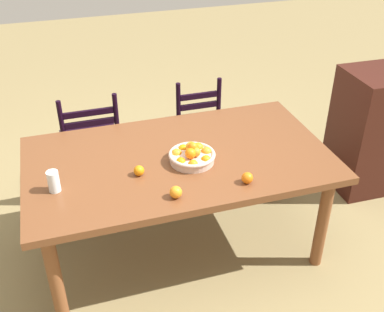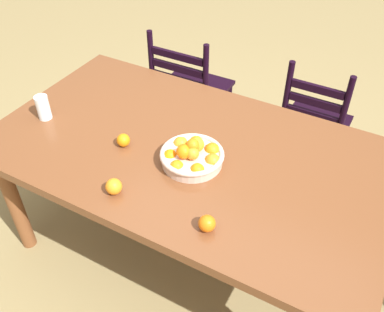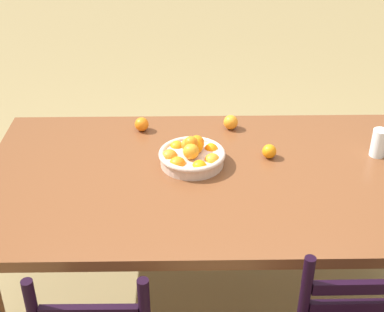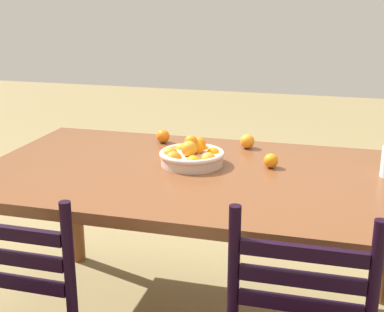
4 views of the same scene
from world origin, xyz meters
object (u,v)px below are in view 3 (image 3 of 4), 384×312
Objects in this scene: orange_loose_1 at (269,151)px; orange_loose_2 at (142,124)px; drinking_glass at (379,143)px; fruit_bowl at (192,156)px; orange_loose_0 at (231,122)px; dining_table at (207,190)px.

orange_loose_1 is 0.64m from orange_loose_2.
orange_loose_1 is at bearing 1.33° from drinking_glass.
fruit_bowl is 0.83m from drinking_glass.
dining_table is at bearing 72.21° from orange_loose_0.
orange_loose_0 is (-0.19, -0.32, -0.01)m from fruit_bowl.
orange_loose_0 is at bearing -107.79° from dining_table.
fruit_bowl is at bearing 59.05° from orange_loose_0.
orange_loose_0 is at bearing -22.45° from drinking_glass.
drinking_glass is (-0.76, -0.14, 0.14)m from dining_table.
dining_table is at bearing 24.85° from orange_loose_1.
fruit_bowl is at bearing -51.02° from dining_table.
orange_loose_1 is at bearing -171.79° from fruit_bowl.
orange_loose_1 is (-0.15, 0.27, -0.00)m from orange_loose_0.
drinking_glass is at bearing 166.78° from orange_loose_2.
dining_table is 14.97× the size of drinking_glass.
orange_loose_0 reaches higher than dining_table.
orange_loose_0 is 0.55× the size of drinking_glass.
orange_loose_0 is 1.11× the size of orange_loose_1.
drinking_glass is (-0.83, -0.06, 0.02)m from fruit_bowl.
orange_loose_2 is at bearing 1.63° from orange_loose_0.
drinking_glass reaches higher than orange_loose_0.
orange_loose_2 is 0.53× the size of drinking_glass.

